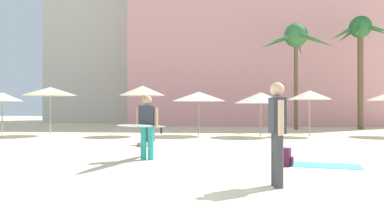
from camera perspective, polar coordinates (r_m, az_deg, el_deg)
The scene contains 15 objects.
ground at distance 5.90m, azimuth -5.86°, elevation -13.20°, with size 120.00×120.00×0.00m, color beige.
hotel_pink at distance 32.75m, azimuth 11.14°, elevation 10.16°, with size 21.97×8.50×14.40m, color pink.
palm_tree_far_left at distance 26.67m, azimuth 25.01°, elevation 9.99°, with size 4.00×3.70×7.46m.
palm_tree_left at distance 24.81m, azimuth 16.05°, elevation 10.24°, with size 4.70×4.77×6.89m.
cafe_umbrella_0 at distance 17.79m, azimuth 10.75°, elevation 1.59°, with size 2.58×2.58×2.15m.
cafe_umbrella_2 at distance 19.68m, azimuth -21.44°, elevation 2.46°, with size 2.64×2.64×2.44m.
cafe_umbrella_3 at distance 18.64m, azimuth 18.00°, elevation 1.96°, with size 2.09×2.09×2.25m.
cafe_umbrella_4 at distance 18.27m, azimuth -7.82°, elevation 2.72°, with size 2.28×2.28×2.50m.
cafe_umbrella_5 at distance 21.00m, azimuth -27.73°, elevation 1.56°, with size 2.04×2.04×2.18m.
cafe_umbrella_6 at distance 18.15m, azimuth 1.06°, elevation 1.82°, with size 2.69×2.69×2.20m.
beach_towel at distance 9.14m, azimuth 19.61°, elevation -8.48°, with size 1.76×0.85×0.01m, color #4CC6D6.
backpack at distance 8.79m, azimuth 14.71°, elevation -7.54°, with size 0.31×0.34×0.42m.
person_mid_right at distance 9.44m, azimuth -7.25°, elevation -2.70°, with size 0.92×2.97×1.69m.
person_near_right at distance 6.37m, azimuth 13.27°, elevation -3.27°, with size 0.26×0.61×1.79m.
person_near_left at distance 13.40m, azimuth -7.04°, elevation -4.49°, with size 0.48×0.95×0.92m.
Camera 1 is at (1.06, -5.65, 1.33)m, focal length 33.86 mm.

